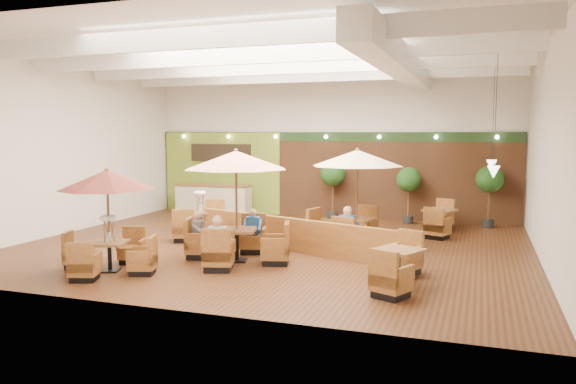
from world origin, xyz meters
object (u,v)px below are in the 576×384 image
at_px(table_4, 398,267).
at_px(diner_2, 200,230).
at_px(table_3, 201,220).
at_px(topiary_1, 409,182).
at_px(table_0, 108,201).
at_px(topiary_0, 333,176).
at_px(diner_4, 348,226).
at_px(topiary_2, 489,182).
at_px(diner_0, 218,238).
at_px(table_2, 355,176).
at_px(table_1, 236,186).
at_px(table_5, 440,222).
at_px(diner_1, 253,226).
at_px(booth_divider, 290,234).
at_px(diner_3, 348,225).
at_px(service_counter, 213,200).

distance_m(table_4, diner_2, 5.24).
bearing_deg(table_3, topiary_1, 14.25).
xyz_separation_m(table_0, topiary_0, (2.92, 9.26, -0.01)).
distance_m(table_0, diner_4, 6.10).
relative_size(table_0, topiary_2, 1.19).
distance_m(table_4, diner_0, 4.14).
relative_size(table_2, topiary_0, 1.30).
xyz_separation_m(table_0, table_1, (2.36, 1.91, 0.26)).
height_order(table_5, diner_1, diner_1).
height_order(table_4, diner_1, diner_1).
bearing_deg(diner_1, table_0, 39.48).
bearing_deg(booth_divider, diner_1, -128.11).
bearing_deg(table_2, diner_2, -125.26).
distance_m(topiary_1, diner_4, 5.71).
height_order(table_3, diner_4, table_3).
bearing_deg(table_1, diner_2, 164.25).
height_order(diner_2, diner_4, diner_2).
relative_size(diner_0, diner_3, 1.03).
relative_size(table_5, diner_0, 3.31).
bearing_deg(table_0, service_counter, 82.84).
height_order(topiary_0, topiary_1, topiary_0).
distance_m(table_0, topiary_2, 12.46).
bearing_deg(diner_1, diner_2, 33.22).
bearing_deg(topiary_1, table_1, -114.26).
bearing_deg(booth_divider, diner_0, -89.44).
bearing_deg(diner_3, table_2, 111.28).
height_order(service_counter, diner_1, service_counter).
distance_m(service_counter, topiary_0, 4.91).
bearing_deg(diner_1, booth_divider, -158.87).
bearing_deg(topiary_1, table_4, -84.43).
xyz_separation_m(table_2, diner_3, (0.07, -1.02, -1.23)).
distance_m(booth_divider, table_0, 4.91).
bearing_deg(topiary_2, service_counter, -178.88).
relative_size(table_3, table_4, 1.02).
distance_m(booth_divider, table_3, 3.59).
bearing_deg(table_0, diner_2, 36.34).
distance_m(table_0, diner_1, 3.87).
height_order(table_0, table_4, table_0).
bearing_deg(table_3, table_2, -24.15).
bearing_deg(diner_2, diner_3, 106.40).
bearing_deg(topiary_0, table_1, -94.37).
bearing_deg(topiary_1, diner_1, -117.66).
bearing_deg(table_1, table_4, -28.22).
xyz_separation_m(table_2, diner_4, (0.07, -1.02, -1.26)).
bearing_deg(service_counter, diner_2, -65.91).
xyz_separation_m(topiary_1, diner_0, (-3.31, -8.38, -0.71)).
relative_size(table_1, topiary_1, 1.45).
bearing_deg(service_counter, table_4, -44.00).
distance_m(service_counter, table_4, 11.61).
relative_size(table_3, diner_0, 3.39).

